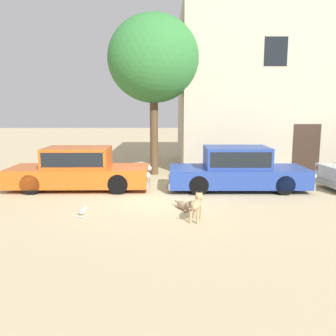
{
  "coord_description": "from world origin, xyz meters",
  "views": [
    {
      "loc": [
        0.19,
        -10.64,
        2.72
      ],
      "look_at": [
        0.3,
        0.2,
        0.9
      ],
      "focal_mm": 38.1,
      "sensor_mm": 36.0,
      "label": 1
    }
  ],
  "objects": [
    {
      "name": "parked_sedan_second",
      "position": [
        2.63,
        1.15,
        0.72
      ],
      "size": [
        4.72,
        1.78,
        1.46
      ],
      "rotation": [
        0.0,
        0.0,
        -0.01
      ],
      "color": "navy",
      "rests_on": "ground_plane"
    },
    {
      "name": "stray_dog_spotted",
      "position": [
        0.98,
        -2.2,
        0.41
      ],
      "size": [
        0.41,
        1.0,
        0.66
      ],
      "rotation": [
        0.0,
        0.0,
        1.28
      ],
      "color": "tan",
      "rests_on": "ground_plane"
    },
    {
      "name": "parked_sedan_nearest",
      "position": [
        -2.72,
        1.29,
        0.7
      ],
      "size": [
        4.81,
        1.76,
        1.43
      ],
      "rotation": [
        0.0,
        0.0,
        0.01
      ],
      "color": "#D15619",
      "rests_on": "ground_plane"
    },
    {
      "name": "stray_cat",
      "position": [
        -1.94,
        -1.64,
        0.07
      ],
      "size": [
        0.25,
        0.62,
        0.15
      ],
      "rotation": [
        0.0,
        0.0,
        1.47
      ],
      "color": "beige",
      "rests_on": "ground_plane"
    },
    {
      "name": "ground_plane",
      "position": [
        0.0,
        0.0,
        0.0
      ],
      "size": [
        80.0,
        80.0,
        0.0
      ],
      "primitive_type": "plane",
      "color": "tan"
    },
    {
      "name": "apartment_block",
      "position": [
        8.05,
        6.76,
        3.63
      ],
      "size": [
        14.18,
        6.27,
        7.25
      ],
      "color": "#BCB299",
      "rests_on": "ground_plane"
    },
    {
      "name": "acacia_tree_left",
      "position": [
        -0.24,
        4.02,
        4.64
      ],
      "size": [
        3.65,
        3.29,
        6.4
      ],
      "color": "brown",
      "rests_on": "ground_plane"
    },
    {
      "name": "stray_dog_tan",
      "position": [
        0.73,
        -1.32,
        0.13
      ],
      "size": [
        0.49,
        0.87,
        0.33
      ],
      "rotation": [
        0.0,
        0.0,
        5.18
      ],
      "color": "#997F60",
      "rests_on": "ground_plane"
    }
  ]
}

